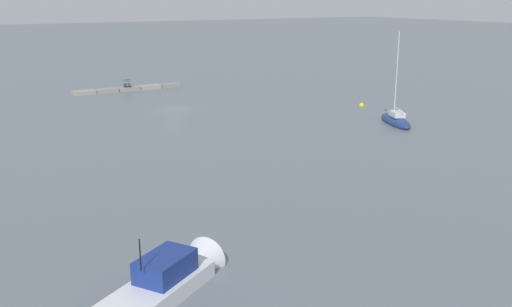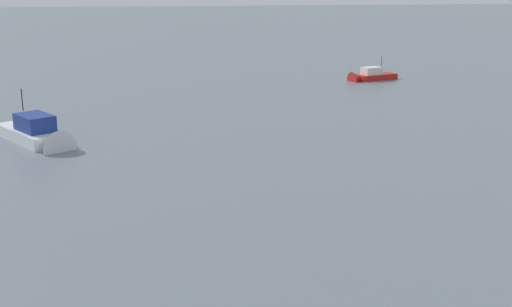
% 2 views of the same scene
% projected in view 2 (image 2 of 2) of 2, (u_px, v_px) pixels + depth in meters
% --- Properties ---
extents(motorboat_red_near, '(3.37, 5.82, 3.12)m').
position_uv_depth(motorboat_red_near, '(369.00, 77.00, 68.72)').
color(motorboat_red_near, red).
rests_on(motorboat_red_near, ground_plane).
extents(motorboat_white_far, '(7.65, 5.98, 4.25)m').
position_uv_depth(motorboat_white_far, '(39.00, 137.00, 41.95)').
color(motorboat_white_far, silver).
rests_on(motorboat_white_far, ground_plane).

